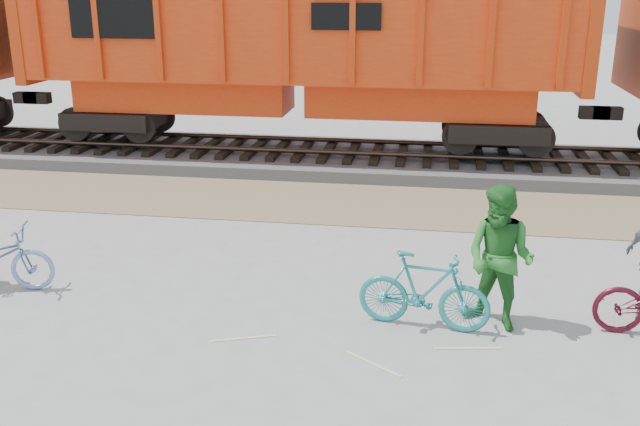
# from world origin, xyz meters

# --- Properties ---
(ground) EXTENTS (120.00, 120.00, 0.00)m
(ground) POSITION_xyz_m (0.00, 0.00, 0.00)
(ground) COLOR #9E9E99
(ground) RESTS_ON ground
(gravel_strip) EXTENTS (120.00, 3.00, 0.02)m
(gravel_strip) POSITION_xyz_m (0.00, 5.50, 0.01)
(gravel_strip) COLOR #97825E
(gravel_strip) RESTS_ON ground
(ballast_bed) EXTENTS (120.00, 4.00, 0.30)m
(ballast_bed) POSITION_xyz_m (0.00, 9.00, 0.15)
(ballast_bed) COLOR slate
(ballast_bed) RESTS_ON ground
(track) EXTENTS (120.00, 2.60, 0.24)m
(track) POSITION_xyz_m (0.00, 9.00, 0.47)
(track) COLOR black
(track) RESTS_ON ballast_bed
(hopper_car_center) EXTENTS (14.00, 3.13, 4.65)m
(hopper_car_center) POSITION_xyz_m (-2.07, 9.00, 3.01)
(hopper_car_center) COLOR black
(hopper_car_center) RESTS_ON track
(bicycle_teal) EXTENTS (1.88, 0.76, 1.10)m
(bicycle_teal) POSITION_xyz_m (1.39, -0.07, 0.55)
(bicycle_teal) COLOR teal
(bicycle_teal) RESTS_ON ground
(person_man) EXTENTS (1.24, 1.17, 2.03)m
(person_man) POSITION_xyz_m (2.39, 0.13, 1.02)
(person_man) COLOR #287128
(person_man) RESTS_ON ground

